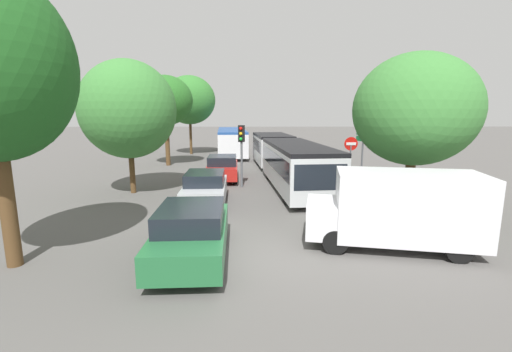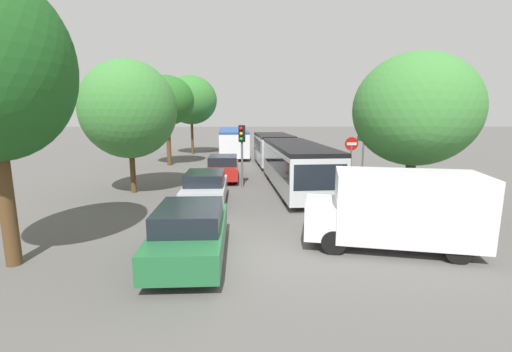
{
  "view_description": "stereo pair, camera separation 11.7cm",
  "coord_description": "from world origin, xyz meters",
  "px_view_note": "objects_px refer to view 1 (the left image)",
  "views": [
    {
      "loc": [
        -0.05,
        -9.31,
        4.0
      ],
      "look_at": [
        0.2,
        6.07,
        1.2
      ],
      "focal_mm": 24.0,
      "sensor_mm": 36.0,
      "label": 1
    },
    {
      "loc": [
        0.06,
        -9.31,
        4.0
      ],
      "look_at": [
        0.2,
        6.07,
        1.2
      ],
      "focal_mm": 24.0,
      "sensor_mm": 36.0,
      "label": 2
    }
  ],
  "objects_px": {
    "tree_left_far": "(165,101)",
    "tree_left_distant": "(189,100)",
    "city_bus_rear": "(232,140)",
    "white_van": "(399,208)",
    "queued_car_green": "(192,232)",
    "no_entry_sign": "(350,155)",
    "direction_sign_post": "(363,140)",
    "queued_car_silver": "(205,188)",
    "tree_left_mid": "(127,112)",
    "tree_right_near": "(415,113)",
    "traffic_light": "(241,142)",
    "queued_car_red": "(222,168)",
    "articulated_bus": "(284,155)"
  },
  "relations": [
    {
      "from": "queued_car_green",
      "to": "no_entry_sign",
      "type": "bearing_deg",
      "value": -40.77
    },
    {
      "from": "queued_car_silver",
      "to": "tree_left_mid",
      "type": "relative_size",
      "value": 0.65
    },
    {
      "from": "queued_car_red",
      "to": "tree_right_near",
      "type": "relative_size",
      "value": 0.69
    },
    {
      "from": "city_bus_rear",
      "to": "queued_car_silver",
      "type": "relative_size",
      "value": 2.74
    },
    {
      "from": "queued_car_silver",
      "to": "white_van",
      "type": "distance_m",
      "value": 8.29
    },
    {
      "from": "queued_car_red",
      "to": "tree_left_mid",
      "type": "height_order",
      "value": "tree_left_mid"
    },
    {
      "from": "white_van",
      "to": "direction_sign_post",
      "type": "height_order",
      "value": "direction_sign_post"
    },
    {
      "from": "no_entry_sign",
      "to": "city_bus_rear",
      "type": "bearing_deg",
      "value": -156.65
    },
    {
      "from": "tree_left_far",
      "to": "tree_left_distant",
      "type": "bearing_deg",
      "value": 86.32
    },
    {
      "from": "city_bus_rear",
      "to": "white_van",
      "type": "bearing_deg",
      "value": -169.97
    },
    {
      "from": "white_van",
      "to": "tree_left_distant",
      "type": "xyz_separation_m",
      "value": [
        -10.42,
        24.74,
        4.09
      ]
    },
    {
      "from": "city_bus_rear",
      "to": "tree_left_mid",
      "type": "height_order",
      "value": "tree_left_mid"
    },
    {
      "from": "no_entry_sign",
      "to": "tree_left_mid",
      "type": "height_order",
      "value": "tree_left_mid"
    },
    {
      "from": "tree_right_near",
      "to": "traffic_light",
      "type": "bearing_deg",
      "value": 143.79
    },
    {
      "from": "tree_left_distant",
      "to": "articulated_bus",
      "type": "bearing_deg",
      "value": -58.02
    },
    {
      "from": "city_bus_rear",
      "to": "tree_left_distant",
      "type": "distance_m",
      "value": 5.68
    },
    {
      "from": "queued_car_red",
      "to": "tree_left_far",
      "type": "height_order",
      "value": "tree_left_far"
    },
    {
      "from": "queued_car_silver",
      "to": "tree_right_near",
      "type": "distance_m",
      "value": 9.22
    },
    {
      "from": "traffic_light",
      "to": "tree_left_far",
      "type": "distance_m",
      "value": 10.53
    },
    {
      "from": "queued_car_red",
      "to": "tree_right_near",
      "type": "bearing_deg",
      "value": -133.86
    },
    {
      "from": "tree_left_mid",
      "to": "tree_right_near",
      "type": "relative_size",
      "value": 1.05
    },
    {
      "from": "tree_right_near",
      "to": "white_van",
      "type": "bearing_deg",
      "value": -118.88
    },
    {
      "from": "city_bus_rear",
      "to": "direction_sign_post",
      "type": "height_order",
      "value": "direction_sign_post"
    },
    {
      "from": "tree_left_far",
      "to": "tree_right_near",
      "type": "distance_m",
      "value": 18.62
    },
    {
      "from": "queued_car_red",
      "to": "tree_left_distant",
      "type": "distance_m",
      "value": 15.16
    },
    {
      "from": "white_van",
      "to": "tree_left_far",
      "type": "relative_size",
      "value": 0.77
    },
    {
      "from": "queued_car_green",
      "to": "no_entry_sign",
      "type": "distance_m",
      "value": 11.08
    },
    {
      "from": "traffic_light",
      "to": "white_van",
      "type": "bearing_deg",
      "value": 42.17
    },
    {
      "from": "direction_sign_post",
      "to": "tree_left_far",
      "type": "bearing_deg",
      "value": -44.33
    },
    {
      "from": "no_entry_sign",
      "to": "direction_sign_post",
      "type": "distance_m",
      "value": 1.8
    },
    {
      "from": "city_bus_rear",
      "to": "direction_sign_post",
      "type": "distance_m",
      "value": 17.27
    },
    {
      "from": "no_entry_sign",
      "to": "tree_left_far",
      "type": "distance_m",
      "value": 15.18
    },
    {
      "from": "articulated_bus",
      "to": "tree_left_distant",
      "type": "relative_size",
      "value": 2.15
    },
    {
      "from": "direction_sign_post",
      "to": "tree_left_far",
      "type": "height_order",
      "value": "tree_left_far"
    },
    {
      "from": "tree_left_distant",
      "to": "tree_right_near",
      "type": "bearing_deg",
      "value": -59.44
    },
    {
      "from": "queued_car_red",
      "to": "no_entry_sign",
      "type": "height_order",
      "value": "no_entry_sign"
    },
    {
      "from": "queued_car_silver",
      "to": "no_entry_sign",
      "type": "xyz_separation_m",
      "value": [
        7.25,
        2.71,
        1.13
      ]
    },
    {
      "from": "traffic_light",
      "to": "tree_left_mid",
      "type": "distance_m",
      "value": 5.97
    },
    {
      "from": "tree_right_near",
      "to": "no_entry_sign",
      "type": "bearing_deg",
      "value": 106.02
    },
    {
      "from": "no_entry_sign",
      "to": "tree_left_mid",
      "type": "distance_m",
      "value": 11.54
    },
    {
      "from": "white_van",
      "to": "direction_sign_post",
      "type": "relative_size",
      "value": 1.47
    },
    {
      "from": "no_entry_sign",
      "to": "tree_left_distant",
      "type": "xyz_separation_m",
      "value": [
        -11.23,
        16.84,
        3.46
      ]
    },
    {
      "from": "traffic_light",
      "to": "tree_left_distant",
      "type": "relative_size",
      "value": 0.44
    },
    {
      "from": "tree_left_far",
      "to": "tree_left_distant",
      "type": "xyz_separation_m",
      "value": [
        0.5,
        7.71,
        0.34
      ]
    },
    {
      "from": "city_bus_rear",
      "to": "tree_left_mid",
      "type": "distance_m",
      "value": 17.7
    },
    {
      "from": "city_bus_rear",
      "to": "no_entry_sign",
      "type": "xyz_separation_m",
      "value": [
        7.11,
        -16.48,
        0.43
      ]
    },
    {
      "from": "traffic_light",
      "to": "no_entry_sign",
      "type": "xyz_separation_m",
      "value": [
        5.72,
        -0.85,
        -0.62
      ]
    },
    {
      "from": "city_bus_rear",
      "to": "queued_car_red",
      "type": "distance_m",
      "value": 13.46
    },
    {
      "from": "queued_car_silver",
      "to": "direction_sign_post",
      "type": "distance_m",
      "value": 9.39
    },
    {
      "from": "white_van",
      "to": "direction_sign_post",
      "type": "bearing_deg",
      "value": -89.94
    }
  ]
}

